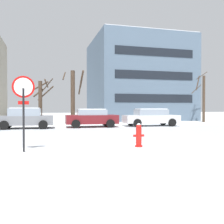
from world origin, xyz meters
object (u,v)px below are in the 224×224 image
at_px(parked_car_maroon, 92,118).
at_px(fire_hydrant, 139,135).
at_px(parked_car_white, 151,117).
at_px(parked_car_gray, 25,118).
at_px(stop_sign, 23,99).

bearing_deg(parked_car_maroon, fire_hydrant, -90.04).
height_order(parked_car_maroon, parked_car_white, parked_car_white).
bearing_deg(parked_car_white, parked_car_gray, 179.91).
bearing_deg(parked_car_maroon, parked_car_gray, -178.16).
relative_size(stop_sign, parked_car_white, 0.58).
height_order(stop_sign, parked_car_white, stop_sign).
height_order(stop_sign, fire_hydrant, stop_sign).
distance_m(fire_hydrant, parked_car_maroon, 10.39).
xyz_separation_m(parked_car_gray, parked_car_white, (9.89, -0.02, -0.03)).
xyz_separation_m(stop_sign, fire_hydrant, (4.28, 0.08, -1.39)).
bearing_deg(stop_sign, fire_hydrant, 1.10).
relative_size(parked_car_gray, parked_car_white, 0.88).
bearing_deg(fire_hydrant, parked_car_white, 64.13).
bearing_deg(parked_car_gray, stop_sign, -86.37).
relative_size(stop_sign, parked_car_gray, 0.65).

